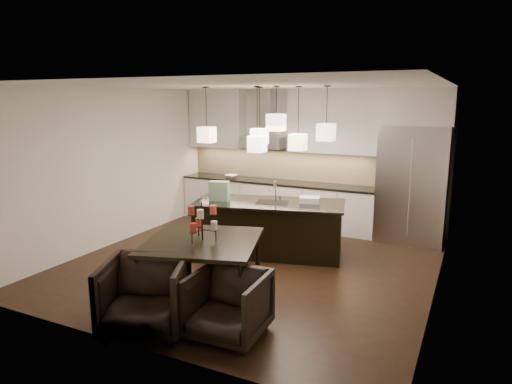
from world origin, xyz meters
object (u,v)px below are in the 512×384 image
at_px(refrigerator, 412,185).
at_px(dining_table, 203,271).
at_px(armchair_left, 145,295).
at_px(island_body, 269,229).
at_px(armchair_right, 228,305).

bearing_deg(refrigerator, dining_table, -117.97).
xyz_separation_m(dining_table, armchair_left, (-0.18, -0.93, 0.01)).
distance_m(island_body, dining_table, 2.13).
bearing_deg(refrigerator, island_body, -140.28).
bearing_deg(dining_table, armchair_left, -118.17).
bearing_deg(island_body, armchair_left, -107.00).
distance_m(dining_table, armchair_right, 0.98).
distance_m(island_body, armchair_left, 3.06).
xyz_separation_m(refrigerator, armchair_right, (-1.31, -4.50, -0.70)).
bearing_deg(armchair_left, refrigerator, 41.19).
bearing_deg(armchair_right, armchair_left, -165.33).
bearing_deg(refrigerator, armchair_left, -114.93).
xyz_separation_m(dining_table, armchair_right, (0.73, -0.65, -0.04)).
height_order(island_body, armchair_left, island_body).
height_order(refrigerator, island_body, refrigerator).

